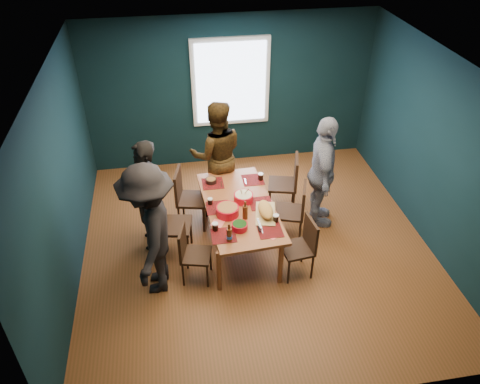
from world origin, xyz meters
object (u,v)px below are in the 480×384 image
object	(u,v)px
chair_left_mid	(167,220)
chair_right_far	(289,180)
chair_left_near	(190,250)
person_right	(322,173)
person_near_left	(150,231)
chair_left_far	(186,194)
person_far_left	(147,196)
bowl_salad	(227,210)
chair_right_near	(303,243)
bowl_dumpling	(244,197)
cutting_board	(265,211)
dining_table	(239,209)
person_back	(217,155)
chair_right_mid	(296,208)
bowl_herbs	(240,226)

from	to	relation	value
chair_left_mid	chair_right_far	world-z (taller)	chair_left_mid
chair_left_near	chair_left_mid	bearing A→B (deg)	129.58
chair_right_far	person_right	bearing A→B (deg)	-30.37
person_near_left	chair_left_far	bearing A→B (deg)	164.16
person_far_left	bowl_salad	distance (m)	1.16
chair_right_near	person_near_left	world-z (taller)	person_near_left
chair_right_far	bowl_dumpling	xyz separation A→B (m)	(-0.83, -0.62, 0.20)
cutting_board	dining_table	bearing A→B (deg)	152.46
person_back	person_right	distance (m)	1.66
chair_left_mid	person_far_left	size ratio (longest dim) A/B	0.60
chair_left_far	cutting_board	bearing A→B (deg)	-27.02
chair_right_mid	person_near_left	world-z (taller)	person_near_left
person_far_left	bowl_dumpling	world-z (taller)	person_far_left
chair_left_far	person_near_left	xyz separation A→B (m)	(-0.50, -1.23, 0.37)
dining_table	chair_right_mid	size ratio (longest dim) A/B	2.08
person_right	bowl_herbs	xyz separation A→B (m)	(-1.37, -0.84, -0.14)
bowl_salad	cutting_board	distance (m)	0.52
dining_table	bowl_herbs	xyz separation A→B (m)	(-0.08, -0.50, 0.12)
chair_left_far	bowl_herbs	size ratio (longest dim) A/B	4.53
chair_right_far	person_back	xyz separation A→B (m)	(-1.07, 0.40, 0.33)
chair_right_near	person_far_left	xyz separation A→B (m)	(-2.01, 0.95, 0.33)
chair_right_far	person_far_left	size ratio (longest dim) A/B	0.58
chair_right_mid	person_back	world-z (taller)	person_back
dining_table	chair_left_far	world-z (taller)	chair_left_far
chair_left_near	chair_right_mid	xyz separation A→B (m)	(1.59, 0.61, 0.05)
chair_left_near	bowl_salad	distance (m)	0.74
chair_right_near	person_near_left	size ratio (longest dim) A/B	0.47
chair_right_far	chair_left_mid	bearing A→B (deg)	-145.00
chair_right_far	bowl_salad	bearing A→B (deg)	-126.71
cutting_board	person_right	bearing A→B (deg)	43.12
chair_left_mid	chair_left_near	size ratio (longest dim) A/B	1.21
bowl_herbs	cutting_board	world-z (taller)	cutting_board
person_near_left	chair_left_mid	bearing A→B (deg)	168.42
chair_left_mid	bowl_dumpling	distance (m)	1.12
chair_right_near	bowl_dumpling	bearing A→B (deg)	122.75
person_back	bowl_dumpling	bearing A→B (deg)	105.03
chair_left_near	chair_right_far	distance (m)	2.10
chair_left_near	person_far_left	bearing A→B (deg)	135.92
chair_left_mid	person_back	world-z (taller)	person_back
chair_right_near	cutting_board	xyz separation A→B (m)	(-0.43, 0.44, 0.26)
dining_table	chair_right_far	size ratio (longest dim) A/B	1.98
chair_right_mid	chair_left_mid	bearing A→B (deg)	-160.24
chair_left_far	chair_left_mid	size ratio (longest dim) A/B	0.95
person_near_left	cutting_board	xyz separation A→B (m)	(1.53, 0.37, -0.16)
bowl_dumpling	bowl_herbs	size ratio (longest dim) A/B	1.29
chair_left_mid	person_near_left	bearing A→B (deg)	-97.95
person_back	chair_left_mid	bearing A→B (deg)	54.55
chair_right_mid	person_far_left	xyz separation A→B (m)	(-2.11, 0.21, 0.31)
person_back	person_near_left	size ratio (longest dim) A/B	0.96
bowl_dumpling	person_right	bearing A→B (deg)	10.87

